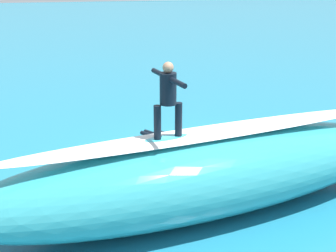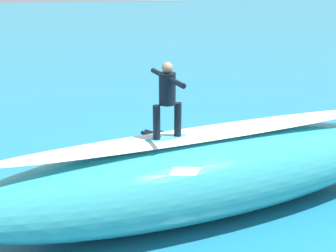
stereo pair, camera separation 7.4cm
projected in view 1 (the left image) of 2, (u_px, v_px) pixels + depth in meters
The scene contains 9 objects.
ground_plane at pixel (181, 159), 12.22m from camera, with size 120.00×120.00×0.00m, color teal.
wave_crest at pixel (205, 174), 9.39m from camera, with size 9.96×2.35×1.70m, color teal.
wave_foam_lip at pixel (206, 133), 9.10m from camera, with size 8.47×0.82×0.08m, color white.
surfboard_riding at pixel (168, 139), 8.79m from camera, with size 2.00×0.53×0.08m, color #33B2D1.
surfer_riding at pixel (168, 94), 8.49m from camera, with size 0.58×1.39×1.47m.
surfboard_paddling at pixel (168, 143), 13.21m from camera, with size 1.98×0.50×0.10m, color yellow.
surfer_paddling at pixel (165, 137), 13.23m from camera, with size 1.06×1.36×0.28m.
foam_patch_near at pixel (77, 159), 12.01m from camera, with size 0.88×0.58×0.17m, color white.
foam_patch_mid at pixel (168, 204), 9.83m from camera, with size 0.76×0.72×0.11m, color white.
Camera 1 is at (2.87, 10.86, 4.90)m, focal length 48.51 mm.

